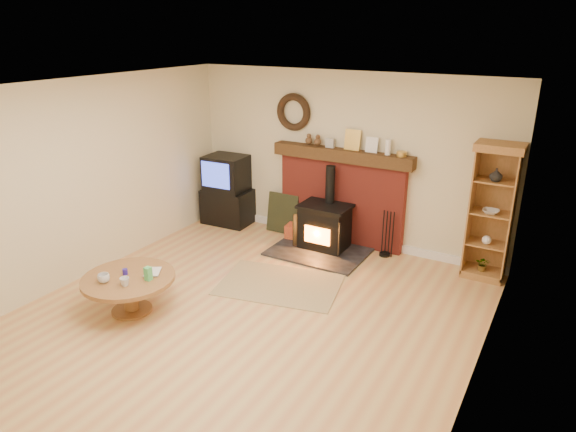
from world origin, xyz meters
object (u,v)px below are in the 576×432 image
Objects in this scene: wood_stove at (324,228)px; tv_unit at (227,191)px; curio_cabinet at (491,212)px; coffee_table at (129,283)px.

wood_stove reaches higher than tv_unit.
curio_cabinet is at bearing 1.16° from tv_unit.
wood_stove is 2.36m from curio_cabinet.
wood_stove is 3.01m from coffee_table.
curio_cabinet reaches higher than coffee_table.
tv_unit is 1.09× the size of coffee_table.
tv_unit is 3.06m from coffee_table.
curio_cabinet reaches higher than tv_unit.
tv_unit reaches higher than coffee_table.
curio_cabinet is (4.19, 0.08, 0.36)m from tv_unit.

